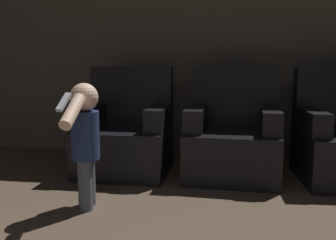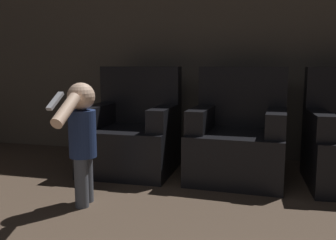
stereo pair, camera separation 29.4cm
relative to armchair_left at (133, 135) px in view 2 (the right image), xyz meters
The scene contains 4 objects.
wall_back 1.42m from the armchair_left, 47.28° to the left, with size 8.40×0.05×2.60m.
armchair_left is the anchor object (origin of this frame).
armchair_middle 0.99m from the armchair_left, ahead, with size 0.84×0.82×0.99m.
person_toddler 0.98m from the armchair_left, 92.15° to the right, with size 0.19×0.60×0.88m.
Camera 2 is at (0.49, 0.40, 1.01)m, focal length 40.00 mm.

